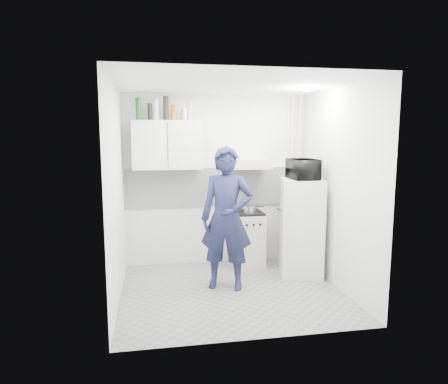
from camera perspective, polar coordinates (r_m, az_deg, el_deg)
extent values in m
plane|color=slate|center=(5.30, 1.13, -13.96)|extent=(2.80, 2.80, 0.00)
plane|color=white|center=(4.95, 1.22, 15.19)|extent=(2.80, 2.80, 0.00)
plane|color=silver|center=(6.18, -1.10, 1.69)|extent=(2.80, 0.00, 2.80)
plane|color=silver|center=(4.88, -15.15, -0.30)|extent=(0.00, 2.60, 2.60)
plane|color=silver|center=(5.41, 15.89, 0.46)|extent=(0.00, 2.60, 2.60)
imported|color=#191D3C|center=(5.16, 0.38, -3.78)|extent=(0.78, 0.64, 1.85)
cube|color=beige|center=(6.18, 3.16, -6.77)|extent=(0.51, 0.51, 0.81)
cube|color=white|center=(5.80, 11.02, -4.99)|extent=(0.69, 0.69, 1.38)
cube|color=black|center=(6.09, 3.19, -2.94)|extent=(0.49, 0.49, 0.03)
cylinder|color=silver|center=(6.02, 3.67, -2.45)|extent=(0.18, 0.18, 0.10)
imported|color=black|center=(5.68, 11.25, 3.22)|extent=(0.52, 0.36, 0.28)
cylinder|color=#144C1E|center=(5.90, -12.15, 11.51)|extent=(0.07, 0.07, 0.32)
cylinder|color=black|center=(5.90, -10.55, 11.20)|extent=(0.06, 0.06, 0.24)
cylinder|color=#B2B7BC|center=(5.90, -9.71, 11.50)|extent=(0.07, 0.07, 0.30)
cylinder|color=black|center=(5.91, -8.29, 11.73)|extent=(0.08, 0.08, 0.34)
cylinder|color=brown|center=(5.91, -7.16, 11.19)|extent=(0.09, 0.09, 0.23)
cylinder|color=silver|center=(5.91, -5.72, 10.96)|extent=(0.09, 0.09, 0.18)
cylinder|color=#B2B7BC|center=(5.93, -4.82, 11.34)|extent=(0.06, 0.06, 0.26)
cube|color=white|center=(5.89, -8.11, 6.66)|extent=(1.00, 0.35, 0.70)
cube|color=beige|center=(6.00, 3.53, 4.07)|extent=(0.60, 0.50, 0.14)
cube|color=white|center=(6.18, -1.07, 0.75)|extent=(2.74, 0.03, 0.60)
cylinder|color=beige|center=(6.43, 10.53, 1.81)|extent=(0.05, 0.05, 2.60)
cylinder|color=beige|center=(6.39, 9.53, 1.80)|extent=(0.04, 0.04, 2.60)
cylinder|color=white|center=(5.42, 11.54, 14.09)|extent=(0.10, 0.10, 0.02)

